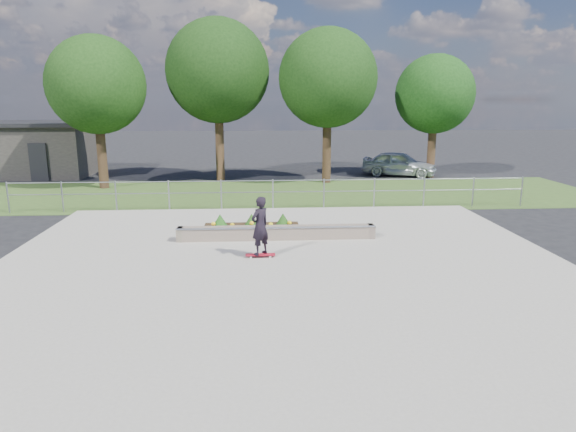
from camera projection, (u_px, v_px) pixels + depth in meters
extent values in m
plane|color=black|center=(284.00, 272.00, 12.79)|extent=(120.00, 120.00, 0.00)
cube|color=#2F481D|center=(270.00, 193.00, 23.49)|extent=(30.00, 8.00, 0.02)
cube|color=gray|center=(284.00, 271.00, 12.78)|extent=(15.00, 15.00, 0.06)
cylinder|color=#9A9EA3|center=(8.00, 198.00, 19.32)|extent=(0.06, 0.06, 1.20)
cylinder|color=gray|center=(62.00, 197.00, 19.45)|extent=(0.06, 0.06, 1.20)
cylinder|color=gray|center=(116.00, 196.00, 19.58)|extent=(0.06, 0.06, 1.20)
cylinder|color=#92939A|center=(169.00, 196.00, 19.70)|extent=(0.06, 0.06, 1.20)
cylinder|color=gray|center=(221.00, 195.00, 19.83)|extent=(0.06, 0.06, 1.20)
cylinder|color=#93969B|center=(273.00, 195.00, 19.96)|extent=(0.06, 0.06, 1.20)
cylinder|color=gray|center=(324.00, 194.00, 20.08)|extent=(0.06, 0.06, 1.20)
cylinder|color=gray|center=(374.00, 193.00, 20.21)|extent=(0.06, 0.06, 1.20)
cylinder|color=gray|center=(424.00, 193.00, 20.34)|extent=(0.06, 0.06, 1.20)
cylinder|color=gray|center=(473.00, 192.00, 20.46)|extent=(0.06, 0.06, 1.20)
cylinder|color=gray|center=(521.00, 192.00, 20.59)|extent=(0.06, 0.06, 1.20)
cylinder|color=#919399|center=(273.00, 181.00, 19.83)|extent=(20.00, 0.04, 0.04)
cylinder|color=gray|center=(273.00, 192.00, 19.93)|extent=(20.00, 0.04, 0.04)
cube|color=#2C2927|center=(20.00, 150.00, 29.11)|extent=(8.00, 5.00, 2.80)
cube|color=black|center=(17.00, 123.00, 28.78)|extent=(8.40, 5.40, 0.20)
cube|color=black|center=(38.00, 162.00, 26.84)|extent=(0.90, 0.10, 2.00)
cylinder|color=#311F13|center=(102.00, 158.00, 24.61)|extent=(0.44, 0.44, 2.93)
sphere|color=black|center=(96.00, 85.00, 23.85)|extent=(4.55, 4.55, 4.55)
cylinder|color=#362215|center=(220.00, 149.00, 26.85)|extent=(0.44, 0.44, 3.38)
sphere|color=black|center=(218.00, 71.00, 25.98)|extent=(5.25, 5.25, 5.25)
cylinder|color=black|center=(327.00, 152.00, 26.25)|extent=(0.44, 0.44, 3.15)
sphere|color=black|center=(328.00, 78.00, 25.44)|extent=(4.90, 4.90, 4.90)
cylinder|color=#332014|center=(431.00, 153.00, 28.14)|extent=(0.44, 0.44, 2.70)
sphere|color=black|center=(435.00, 94.00, 27.45)|extent=(4.20, 4.20, 4.20)
cube|color=#6A5A4E|center=(277.00, 233.00, 15.57)|extent=(6.00, 0.40, 0.40)
cylinder|color=#94979C|center=(277.00, 228.00, 15.33)|extent=(6.00, 0.06, 0.06)
cube|color=brown|center=(180.00, 234.00, 15.39)|extent=(0.15, 0.42, 0.40)
cube|color=brown|center=(371.00, 231.00, 15.75)|extent=(0.15, 0.42, 0.40)
cube|color=black|center=(252.00, 230.00, 16.15)|extent=(3.00, 1.20, 0.25)
sphere|color=yellow|center=(213.00, 224.00, 16.12)|extent=(0.14, 0.14, 0.14)
sphere|color=yellow|center=(232.00, 225.00, 15.97)|extent=(0.14, 0.14, 0.14)
sphere|color=yellow|center=(252.00, 223.00, 16.20)|extent=(0.14, 0.14, 0.14)
sphere|color=yellow|center=(271.00, 225.00, 16.04)|extent=(0.14, 0.14, 0.14)
sphere|color=yellow|center=(289.00, 223.00, 16.28)|extent=(0.14, 0.14, 0.14)
cone|color=#1A4A15|center=(220.00, 220.00, 16.26)|extent=(0.44, 0.44, 0.36)
cone|color=#1C4513|center=(252.00, 219.00, 16.32)|extent=(0.44, 0.44, 0.36)
cone|color=#193F12|center=(283.00, 219.00, 16.39)|extent=(0.44, 0.44, 0.36)
cylinder|color=silver|center=(251.00, 257.00, 13.71)|extent=(0.05, 0.03, 0.05)
cylinder|color=white|center=(251.00, 255.00, 13.89)|extent=(0.05, 0.03, 0.05)
cylinder|color=silver|center=(270.00, 257.00, 13.75)|extent=(0.05, 0.03, 0.05)
cylinder|color=silver|center=(270.00, 255.00, 13.92)|extent=(0.05, 0.03, 0.05)
cylinder|color=gray|center=(251.00, 255.00, 13.80)|extent=(0.02, 0.18, 0.02)
cylinder|color=gray|center=(270.00, 255.00, 13.83)|extent=(0.02, 0.18, 0.02)
cube|color=maroon|center=(260.00, 255.00, 13.81)|extent=(0.80, 0.21, 0.02)
imported|color=black|center=(260.00, 226.00, 13.63)|extent=(0.68, 0.67, 1.58)
imported|color=#B9BDC4|center=(399.00, 164.00, 28.78)|extent=(4.40, 3.16, 1.39)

